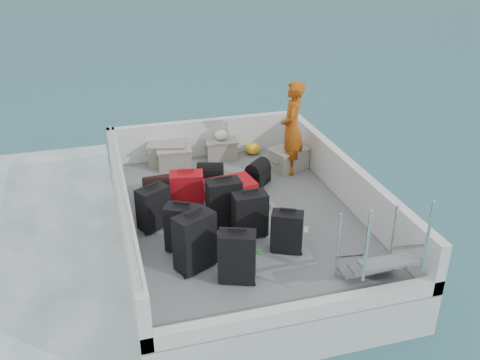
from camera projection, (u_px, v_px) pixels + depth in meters
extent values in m
plane|color=navy|center=(241.00, 249.00, 8.41)|extent=(160.00, 160.00, 0.00)
cube|color=silver|center=(241.00, 233.00, 8.27)|extent=(3.60, 5.00, 0.60)
cube|color=slate|center=(241.00, 216.00, 8.14)|extent=(3.30, 4.70, 0.02)
cube|color=silver|center=(124.00, 211.00, 7.55)|extent=(0.14, 5.00, 0.70)
cube|color=silver|center=(347.00, 181.00, 8.40)|extent=(0.14, 5.00, 0.70)
cube|color=silver|center=(206.00, 137.00, 10.08)|extent=(3.60, 0.14, 0.70)
cube|color=silver|center=(301.00, 312.00, 5.99)|extent=(3.60, 0.14, 0.20)
cylinder|color=silver|center=(121.00, 185.00, 7.38)|extent=(0.04, 4.80, 0.04)
cube|color=black|center=(195.00, 242.00, 6.75)|extent=(0.58, 0.49, 0.78)
cube|color=black|center=(183.00, 229.00, 7.14)|extent=(0.52, 0.44, 0.67)
cube|color=black|center=(154.00, 208.00, 7.67)|extent=(0.52, 0.46, 0.65)
cube|color=black|center=(237.00, 257.00, 6.52)|extent=(0.52, 0.40, 0.69)
cube|color=black|center=(224.00, 203.00, 7.72)|extent=(0.49, 0.30, 0.72)
cube|color=#A20C10|center=(187.00, 194.00, 8.03)|extent=(0.54, 0.38, 0.68)
cube|color=black|center=(287.00, 232.00, 7.14)|extent=(0.49, 0.41, 0.58)
cube|color=black|center=(250.00, 215.00, 7.48)|extent=(0.48, 0.27, 0.66)
cube|color=#A20C10|center=(229.00, 190.00, 8.53)|extent=(0.86, 0.63, 0.31)
cube|color=gray|center=(167.00, 154.00, 9.76)|extent=(0.73, 0.58, 0.39)
cube|color=gray|center=(174.00, 159.00, 9.62)|extent=(0.61, 0.44, 0.35)
cube|color=gray|center=(221.00, 149.00, 10.02)|extent=(0.59, 0.44, 0.33)
cube|color=gray|center=(289.00, 160.00, 9.56)|extent=(0.72, 0.61, 0.37)
ellipsoid|color=yellow|center=(253.00, 149.00, 10.20)|extent=(0.28, 0.26, 0.22)
ellipsoid|color=white|center=(221.00, 137.00, 9.91)|extent=(0.24, 0.24, 0.18)
imported|color=orange|center=(292.00, 128.00, 9.18)|extent=(0.61, 0.72, 1.64)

